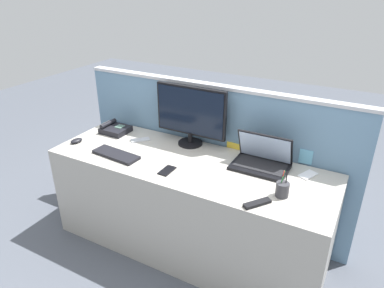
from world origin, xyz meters
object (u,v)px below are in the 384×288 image
object	(u,v)px
computer_mouse_right_hand	(76,141)
pen_cup	(282,189)
laptop	(262,159)
cell_phone_black_slab	(167,171)
cell_phone_white_slab	(308,175)
desktop_monitor	(191,113)
cell_phone_silver_slab	(140,140)
keyboard_main	(116,155)
desk_phone	(115,129)
tv_remote	(257,203)

from	to	relation	value
computer_mouse_right_hand	pen_cup	xyz separation A→B (m)	(1.61, 0.04, 0.03)
laptop	cell_phone_black_slab	bearing A→B (deg)	-145.31
pen_cup	cell_phone_black_slab	world-z (taller)	pen_cup
laptop	cell_phone_white_slab	xyz separation A→B (m)	(0.31, 0.02, -0.05)
desktop_monitor	cell_phone_white_slab	size ratio (longest dim) A/B	4.45
cell_phone_white_slab	cell_phone_silver_slab	distance (m)	1.29
pen_cup	cell_phone_white_slab	world-z (taller)	pen_cup
keyboard_main	pen_cup	xyz separation A→B (m)	(1.19, 0.07, 0.04)
laptop	cell_phone_silver_slab	xyz separation A→B (m)	(-0.97, -0.06, -0.05)
pen_cup	cell_phone_white_slab	xyz separation A→B (m)	(0.09, 0.32, -0.04)
cell_phone_silver_slab	cell_phone_white_slab	bearing A→B (deg)	47.00
desktop_monitor	cell_phone_black_slab	distance (m)	0.52
desk_phone	pen_cup	distance (m)	1.50
computer_mouse_right_hand	cell_phone_black_slab	xyz separation A→B (m)	(0.86, -0.04, -0.01)
cell_phone_white_slab	tv_remote	size ratio (longest dim) A/B	0.75
pen_cup	tv_remote	size ratio (longest dim) A/B	1.01
keyboard_main	laptop	bearing A→B (deg)	25.15
cell_phone_black_slab	cell_phone_silver_slab	size ratio (longest dim) A/B	0.90
computer_mouse_right_hand	tv_remote	distance (m)	1.52
desktop_monitor	keyboard_main	xyz separation A→B (m)	(-0.38, -0.44, -0.24)
desktop_monitor	pen_cup	xyz separation A→B (m)	(0.82, -0.37, -0.20)
computer_mouse_right_hand	pen_cup	world-z (taller)	pen_cup
pen_cup	cell_phone_silver_slab	world-z (taller)	pen_cup
desk_phone	tv_remote	xyz separation A→B (m)	(1.38, -0.42, -0.02)
keyboard_main	cell_phone_black_slab	bearing A→B (deg)	3.68
desktop_monitor	cell_phone_silver_slab	world-z (taller)	desktop_monitor
desk_phone	cell_phone_white_slab	distance (m)	1.57
keyboard_main	computer_mouse_right_hand	xyz separation A→B (m)	(-0.42, 0.03, 0.01)
cell_phone_black_slab	keyboard_main	bearing A→B (deg)	179.64
laptop	pen_cup	xyz separation A→B (m)	(0.22, -0.29, -0.01)
desktop_monitor	laptop	world-z (taller)	desktop_monitor
cell_phone_black_slab	pen_cup	bearing A→B (deg)	6.74
desk_phone	cell_phone_silver_slab	bearing A→B (deg)	-6.67
laptop	cell_phone_black_slab	world-z (taller)	laptop
desk_phone	cell_phone_white_slab	world-z (taller)	desk_phone
cell_phone_white_slab	keyboard_main	bearing A→B (deg)	-139.26
desktop_monitor	cell_phone_white_slab	distance (m)	0.94
desk_phone	cell_phone_silver_slab	world-z (taller)	desk_phone
desk_phone	cell_phone_white_slab	xyz separation A→B (m)	(1.56, 0.05, -0.02)
laptop	computer_mouse_right_hand	size ratio (longest dim) A/B	3.77
keyboard_main	desk_phone	bearing A→B (deg)	135.32
cell_phone_black_slab	computer_mouse_right_hand	bearing A→B (deg)	178.24
desktop_monitor	computer_mouse_right_hand	distance (m)	0.92
keyboard_main	pen_cup	bearing A→B (deg)	8.17
desk_phone	cell_phone_black_slab	xyz separation A→B (m)	(0.72, -0.34, -0.02)
desk_phone	keyboard_main	distance (m)	0.44
laptop	tv_remote	xyz separation A→B (m)	(0.12, -0.45, -0.05)
pen_cup	cell_phone_black_slab	xyz separation A→B (m)	(-0.75, -0.08, -0.04)
cell_phone_black_slab	desktop_monitor	bearing A→B (deg)	99.19
desk_phone	computer_mouse_right_hand	world-z (taller)	desk_phone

